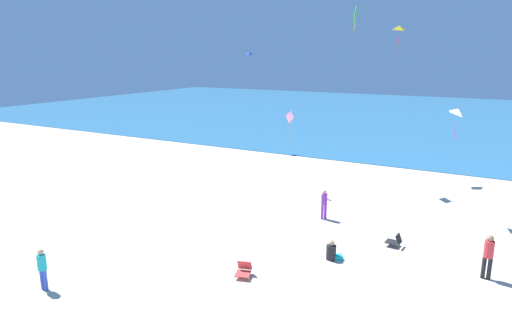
# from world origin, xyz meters

# --- Properties ---
(ground_plane) EXTENTS (120.00, 120.00, 0.00)m
(ground_plane) POSITION_xyz_m (0.00, 10.00, 0.00)
(ground_plane) COLOR beige
(ocean_water) EXTENTS (120.00, 60.00, 0.05)m
(ocean_water) POSITION_xyz_m (0.00, 53.93, 0.03)
(ocean_water) COLOR teal
(ocean_water) RESTS_ON ground_plane
(beach_chair_far_right) EXTENTS (0.70, 0.79, 0.54)m
(beach_chair_far_right) POSITION_xyz_m (-0.09, 4.71, 0.24)
(beach_chair_far_right) COLOR #D13D3D
(beach_chair_far_right) RESTS_ON ground_plane
(beach_chair_far_left) EXTENTS (0.66, 0.58, 0.58)m
(beach_chair_far_left) POSITION_xyz_m (4.27, 10.01, 0.27)
(beach_chair_far_left) COLOR black
(beach_chair_far_left) RESTS_ON ground_plane
(person_0) EXTENTS (0.74, 0.65, 0.83)m
(person_0) POSITION_xyz_m (2.32, 7.59, 0.31)
(person_0) COLOR black
(person_0) RESTS_ON ground_plane
(person_3) EXTENTS (0.31, 0.31, 1.52)m
(person_3) POSITION_xyz_m (-5.69, 0.57, 0.88)
(person_3) COLOR blue
(person_3) RESTS_ON ground_plane
(person_5) EXTENTS (0.42, 0.42, 1.51)m
(person_5) POSITION_xyz_m (0.48, 11.67, 0.87)
(person_5) COLOR purple
(person_5) RESTS_ON ground_plane
(person_6) EXTENTS (0.35, 0.35, 1.70)m
(person_6) POSITION_xyz_m (7.76, 8.77, 0.98)
(person_6) COLOR black
(person_6) RESTS_ON ground_plane
(kite_yellow) EXTENTS (0.98, 1.04, 1.76)m
(kite_yellow) POSITION_xyz_m (1.42, 22.10, 9.65)
(kite_yellow) COLOR yellow
(kite_blue) EXTENTS (0.65, 0.57, 1.24)m
(kite_blue) POSITION_xyz_m (-11.14, 24.78, 8.10)
(kite_blue) COLOR blue
(kite_pink) EXTENTS (0.66, 0.34, 1.78)m
(kite_pink) POSITION_xyz_m (-3.01, 15.13, 4.39)
(kite_pink) COLOR pink
(kite_white) EXTENTS (0.95, 1.00, 1.64)m
(kite_white) POSITION_xyz_m (5.86, 14.88, 5.32)
(kite_white) COLOR white
(kite_green) EXTENTS (0.23, 1.06, 1.43)m
(kite_green) POSITION_xyz_m (-0.52, 18.79, 10.28)
(kite_green) COLOR green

